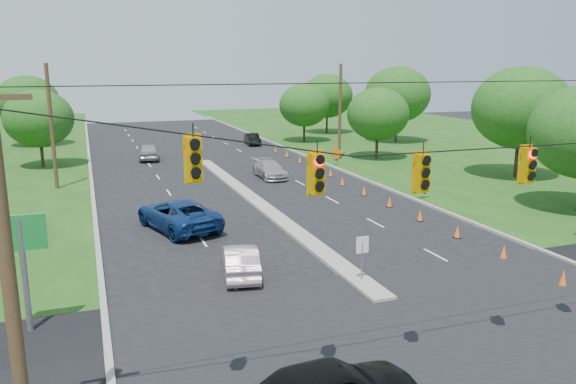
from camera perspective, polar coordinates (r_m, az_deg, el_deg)
name	(u,v)px	position (r m, az deg, el deg)	size (l,w,h in m)	color
ground	(449,352)	(19.05, 16.02, -15.37)	(160.00, 160.00, 0.00)	black
cross_street	(449,352)	(19.05, 16.02, -15.37)	(160.00, 14.00, 0.02)	black
curb_left	(92,187)	(44.31, -19.29, 0.51)	(0.25, 110.00, 0.16)	gray
curb_right	(338,170)	(48.76, 5.13, 2.24)	(0.25, 110.00, 0.16)	gray
median	(256,203)	(36.98, -3.22, -1.10)	(1.00, 34.00, 0.18)	gray
median_sign	(362,250)	(23.16, 7.55, -5.90)	(0.55, 0.06, 2.05)	gray
signal_span	(480,207)	(16.52, 18.94, -1.42)	(25.60, 0.32, 9.00)	#422D1C
utility_pole_far_left	(52,128)	(43.69, -22.88, 6.05)	(0.28, 0.28, 9.00)	#422D1C
utility_pole_far_right	(340,113)	(53.67, 5.30, 8.04)	(0.28, 0.28, 9.00)	#422D1C
cone_0	(563,278)	(25.72, 26.17, -7.85)	(0.32, 0.32, 0.70)	orange
cone_1	(504,252)	(28.08, 21.07, -5.70)	(0.32, 0.32, 0.70)	orange
cone_2	(457,232)	(30.67, 16.83, -3.87)	(0.32, 0.32, 0.70)	orange
cone_3	(420,215)	(33.42, 13.27, -2.31)	(0.32, 0.32, 0.70)	orange
cone_4	(390,202)	(36.30, 10.28, -0.98)	(0.32, 0.32, 0.70)	orange
cone_5	(364,191)	(39.28, 7.73, 0.15)	(0.32, 0.32, 0.70)	orange
cone_6	(342,181)	(42.34, 5.55, 1.12)	(0.32, 0.32, 0.70)	orange
cone_7	(331,172)	(45.70, 4.35, 2.00)	(0.32, 0.32, 0.70)	orange
cone_8	(314,165)	(48.86, 2.67, 2.72)	(0.32, 0.32, 0.70)	orange
cone_9	(300,159)	(52.06, 1.19, 3.35)	(0.32, 0.32, 0.70)	orange
cone_10	(287,154)	(55.30, -0.11, 3.90)	(0.32, 0.32, 0.70)	orange
cone_11	(276,149)	(58.57, -1.28, 4.39)	(0.32, 0.32, 0.70)	orange
work_sign_1	(424,184)	(38.60, 13.63, 0.81)	(1.27, 0.58, 1.37)	black
work_sign_2	(336,154)	(50.65, 4.92, 3.89)	(1.27, 0.58, 1.37)	black
tree_5	(39,118)	(53.74, -24.01, 6.84)	(5.88, 5.88, 6.86)	black
tree_6	(28,102)	(68.77, -24.94, 8.32)	(6.72, 6.72, 7.84)	black
tree_8	(521,108)	(48.01, 22.59, 7.88)	(7.56, 7.56, 8.82)	black
tree_9	(378,114)	(54.39, 9.12, 7.82)	(5.88, 5.88, 6.86)	black
tree_10	(397,94)	(66.94, 11.06, 9.70)	(7.56, 7.56, 8.82)	black
tree_11	(327,96)	(74.91, 4.00, 9.72)	(6.72, 6.72, 7.84)	black
tree_12	(304,105)	(66.19, 1.66, 8.82)	(5.88, 5.88, 6.86)	black
white_sedan	(241,261)	(24.26, -4.84, -6.96)	(1.41, 4.03, 1.33)	#C0A4A8
blue_pickup	(178,214)	(31.41, -11.12, -2.24)	(2.79, 6.06, 1.68)	navy
silver_car_far	(270,169)	(45.14, -1.87, 2.31)	(1.89, 4.65, 1.35)	#969696
silver_car_oncoming	(149,152)	(55.39, -13.96, 4.00)	(1.86, 4.62, 1.57)	#979799
dark_car_receding	(252,139)	(64.36, -3.63, 5.39)	(1.37, 3.92, 1.29)	black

